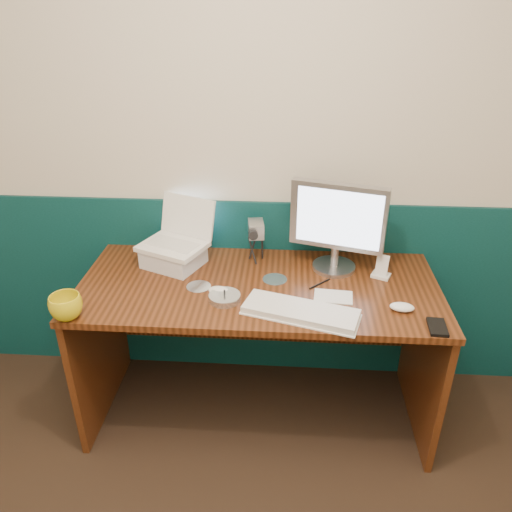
# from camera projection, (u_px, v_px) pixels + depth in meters

# --- Properties ---
(back_wall) EXTENTS (3.50, 0.04, 2.50)m
(back_wall) POSITION_uv_depth(u_px,v_px,m) (233.00, 150.00, 2.32)
(back_wall) COLOR beige
(back_wall) RESTS_ON ground
(wainscot) EXTENTS (3.48, 0.02, 1.00)m
(wainscot) POSITION_uv_depth(u_px,v_px,m) (236.00, 289.00, 2.66)
(wainscot) COLOR #072E31
(wainscot) RESTS_ON ground
(desk) EXTENTS (1.60, 0.70, 0.75)m
(desk) POSITION_uv_depth(u_px,v_px,m) (258.00, 351.00, 2.39)
(desk) COLOR #37190A
(desk) RESTS_ON ground
(laptop_riser) EXTENTS (0.31, 0.29, 0.09)m
(laptop_riser) POSITION_uv_depth(u_px,v_px,m) (174.00, 257.00, 2.36)
(laptop_riser) COLOR silver
(laptop_riser) RESTS_ON desk
(laptop) EXTENTS (0.35, 0.32, 0.24)m
(laptop) POSITION_uv_depth(u_px,v_px,m) (171.00, 225.00, 2.28)
(laptop) COLOR white
(laptop) RESTS_ON laptop_riser
(monitor) EXTENTS (0.44, 0.24, 0.43)m
(monitor) POSITION_uv_depth(u_px,v_px,m) (337.00, 227.00, 2.25)
(monitor) COLOR #A9A9AD
(monitor) RESTS_ON desk
(keyboard) EXTENTS (0.48, 0.28, 0.03)m
(keyboard) POSITION_uv_depth(u_px,v_px,m) (301.00, 312.00, 2.00)
(keyboard) COLOR white
(keyboard) RESTS_ON desk
(mouse_right) EXTENTS (0.11, 0.07, 0.03)m
(mouse_right) POSITION_uv_depth(u_px,v_px,m) (402.00, 307.00, 2.02)
(mouse_right) COLOR white
(mouse_right) RESTS_ON desk
(mouse_left) EXTENTS (0.11, 0.08, 0.03)m
(mouse_left) POSITION_uv_depth(u_px,v_px,m) (220.00, 291.00, 2.13)
(mouse_left) COLOR white
(mouse_left) RESTS_ON desk
(mug) EXTENTS (0.16, 0.16, 0.10)m
(mug) POSITION_uv_depth(u_px,v_px,m) (66.00, 307.00, 1.96)
(mug) COLOR gold
(mug) RESTS_ON desk
(camcorder) EXTENTS (0.11, 0.15, 0.21)m
(camcorder) POSITION_uv_depth(u_px,v_px,m) (256.00, 241.00, 2.37)
(camcorder) COLOR #A7A6AB
(camcorder) RESTS_ON desk
(cd_spindle) EXTENTS (0.13, 0.13, 0.03)m
(cd_spindle) POSITION_uv_depth(u_px,v_px,m) (225.00, 298.00, 2.09)
(cd_spindle) COLOR silver
(cd_spindle) RESTS_ON desk
(cd_loose_a) EXTENTS (0.11, 0.11, 0.00)m
(cd_loose_a) POSITION_uv_depth(u_px,v_px,m) (199.00, 286.00, 2.20)
(cd_loose_a) COLOR silver
(cd_loose_a) RESTS_ON desk
(cd_loose_b) EXTENTS (0.11, 0.11, 0.00)m
(cd_loose_b) POSITION_uv_depth(u_px,v_px,m) (275.00, 279.00, 2.25)
(cd_loose_b) COLOR silver
(cd_loose_b) RESTS_ON desk
(pen) EXTENTS (0.10, 0.10, 0.01)m
(pen) POSITION_uv_depth(u_px,v_px,m) (320.00, 284.00, 2.21)
(pen) COLOR black
(pen) RESTS_ON desk
(papers) EXTENTS (0.17, 0.12, 0.00)m
(papers) POSITION_uv_depth(u_px,v_px,m) (333.00, 297.00, 2.12)
(papers) COLOR silver
(papers) RESTS_ON desk
(dock) EXTENTS (0.10, 0.09, 0.01)m
(dock) POSITION_uv_depth(u_px,v_px,m) (381.00, 275.00, 2.27)
(dock) COLOR white
(dock) RESTS_ON desk
(music_player) EXTENTS (0.06, 0.05, 0.10)m
(music_player) POSITION_uv_depth(u_px,v_px,m) (382.00, 265.00, 2.25)
(music_player) COLOR white
(music_player) RESTS_ON dock
(pda) EXTENTS (0.07, 0.12, 0.01)m
(pda) POSITION_uv_depth(u_px,v_px,m) (437.00, 327.00, 1.92)
(pda) COLOR black
(pda) RESTS_ON desk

